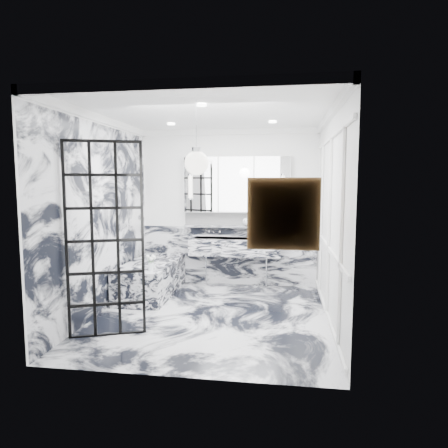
% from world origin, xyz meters
% --- Properties ---
extents(floor, '(3.60, 3.60, 0.00)m').
position_xyz_m(floor, '(0.00, 0.00, 0.00)').
color(floor, silver).
rests_on(floor, ground).
extents(ceiling, '(3.60, 3.60, 0.00)m').
position_xyz_m(ceiling, '(0.00, 0.00, 2.80)').
color(ceiling, white).
rests_on(ceiling, wall_back).
extents(wall_back, '(3.60, 0.00, 3.60)m').
position_xyz_m(wall_back, '(0.00, 1.80, 1.40)').
color(wall_back, white).
rests_on(wall_back, floor).
extents(wall_front, '(3.60, 0.00, 3.60)m').
position_xyz_m(wall_front, '(0.00, -1.80, 1.40)').
color(wall_front, white).
rests_on(wall_front, floor).
extents(wall_left, '(0.00, 3.60, 3.60)m').
position_xyz_m(wall_left, '(-1.60, 0.00, 1.40)').
color(wall_left, white).
rests_on(wall_left, floor).
extents(wall_right, '(0.00, 3.60, 3.60)m').
position_xyz_m(wall_right, '(1.60, 0.00, 1.40)').
color(wall_right, white).
rests_on(wall_right, floor).
extents(marble_clad_back, '(3.18, 0.05, 1.05)m').
position_xyz_m(marble_clad_back, '(0.00, 1.78, 0.53)').
color(marble_clad_back, silver).
rests_on(marble_clad_back, floor).
extents(marble_clad_left, '(0.02, 3.56, 2.68)m').
position_xyz_m(marble_clad_left, '(-1.59, 0.00, 1.34)').
color(marble_clad_left, silver).
rests_on(marble_clad_left, floor).
extents(panel_molding, '(0.03, 3.40, 2.30)m').
position_xyz_m(panel_molding, '(1.58, 0.00, 1.30)').
color(panel_molding, white).
rests_on(panel_molding, floor).
extents(soap_bottle_a, '(0.11, 0.12, 0.23)m').
position_xyz_m(soap_bottle_a, '(0.37, 1.71, 1.20)').
color(soap_bottle_a, '#8C5919').
rests_on(soap_bottle_a, ledge).
extents(soap_bottle_b, '(0.10, 0.10, 0.19)m').
position_xyz_m(soap_bottle_b, '(0.61, 1.71, 1.18)').
color(soap_bottle_b, '#4C4C51').
rests_on(soap_bottle_b, ledge).
extents(soap_bottle_c, '(0.16, 0.16, 0.17)m').
position_xyz_m(soap_bottle_c, '(0.67, 1.71, 1.17)').
color(soap_bottle_c, silver).
rests_on(soap_bottle_c, ledge).
extents(face_pot, '(0.13, 0.13, 0.13)m').
position_xyz_m(face_pot, '(0.33, 1.71, 1.17)').
color(face_pot, white).
rests_on(face_pot, ledge).
extents(amber_bottle, '(0.04, 0.04, 0.10)m').
position_xyz_m(amber_bottle, '(0.47, 1.71, 1.14)').
color(amber_bottle, '#8C5919').
rests_on(amber_bottle, ledge).
extents(flower_vase, '(0.08, 0.08, 0.12)m').
position_xyz_m(flower_vase, '(-0.96, 0.26, 0.61)').
color(flower_vase, silver).
rests_on(flower_vase, bathtub).
extents(crittall_door, '(0.84, 0.35, 2.35)m').
position_xyz_m(crittall_door, '(-1.13, -0.89, 1.17)').
color(crittall_door, black).
rests_on(crittall_door, floor).
extents(artwork, '(0.55, 0.05, 0.55)m').
position_xyz_m(artwork, '(0.98, -1.76, 1.59)').
color(artwork, orange).
rests_on(artwork, wall_front).
extents(pendant_light, '(0.26, 0.26, 0.26)m').
position_xyz_m(pendant_light, '(0.04, -1.09, 2.08)').
color(pendant_light, white).
rests_on(pendant_light, ceiling).
extents(trough_sink, '(1.60, 0.45, 0.30)m').
position_xyz_m(trough_sink, '(0.15, 1.55, 0.73)').
color(trough_sink, silver).
rests_on(trough_sink, wall_back).
extents(ledge, '(1.90, 0.14, 0.04)m').
position_xyz_m(ledge, '(0.15, 1.72, 1.07)').
color(ledge, silver).
rests_on(ledge, wall_back).
extents(subway_tile, '(1.90, 0.03, 0.23)m').
position_xyz_m(subway_tile, '(0.15, 1.78, 1.21)').
color(subway_tile, white).
rests_on(subway_tile, wall_back).
extents(mirror_cabinet, '(1.90, 0.16, 1.00)m').
position_xyz_m(mirror_cabinet, '(0.15, 1.73, 1.82)').
color(mirror_cabinet, white).
rests_on(mirror_cabinet, wall_back).
extents(sconce_left, '(0.07, 0.07, 0.40)m').
position_xyz_m(sconce_left, '(-0.67, 1.63, 1.78)').
color(sconce_left, white).
rests_on(sconce_left, mirror_cabinet).
extents(sconce_right, '(0.07, 0.07, 0.40)m').
position_xyz_m(sconce_right, '(0.97, 1.63, 1.78)').
color(sconce_right, white).
rests_on(sconce_right, mirror_cabinet).
extents(bathtub, '(0.75, 1.65, 0.55)m').
position_xyz_m(bathtub, '(-1.18, 0.90, 0.28)').
color(bathtub, silver).
rests_on(bathtub, floor).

